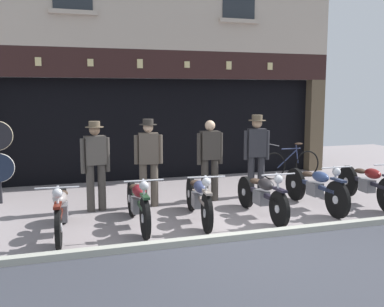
# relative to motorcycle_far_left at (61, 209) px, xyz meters

# --- Properties ---
(ground) EXTENTS (21.47, 22.00, 0.18)m
(ground) POSITION_rel_motorcycle_far_left_xyz_m (2.71, -2.15, -0.46)
(ground) COLOR gray
(shop_facade) EXTENTS (9.77, 4.42, 6.46)m
(shop_facade) POSITION_rel_motorcycle_far_left_xyz_m (2.71, 5.83, 1.32)
(shop_facade) COLOR black
(shop_facade) RESTS_ON ground
(motorcycle_far_left) EXTENTS (0.62, 1.98, 0.91)m
(motorcycle_far_left) POSITION_rel_motorcycle_far_left_xyz_m (0.00, 0.00, 0.00)
(motorcycle_far_left) COLOR black
(motorcycle_far_left) RESTS_ON ground
(motorcycle_left) EXTENTS (0.62, 2.02, 0.93)m
(motorcycle_left) POSITION_rel_motorcycle_far_left_xyz_m (1.25, 0.06, 0.01)
(motorcycle_left) COLOR black
(motorcycle_left) RESTS_ON ground
(motorcycle_center_left) EXTENTS (0.62, 2.05, 0.92)m
(motorcycle_center_left) POSITION_rel_motorcycle_far_left_xyz_m (2.33, 0.06, 0.01)
(motorcycle_center_left) COLOR black
(motorcycle_center_left) RESTS_ON ground
(motorcycle_center) EXTENTS (0.62, 1.98, 0.91)m
(motorcycle_center) POSITION_rel_motorcycle_far_left_xyz_m (3.51, -0.05, -0.00)
(motorcycle_center) COLOR black
(motorcycle_center) RESTS_ON ground
(motorcycle_center_right) EXTENTS (0.62, 2.11, 0.94)m
(motorcycle_center_right) POSITION_rel_motorcycle_far_left_xyz_m (4.75, 0.14, 0.02)
(motorcycle_center_right) COLOR black
(motorcycle_center_right) RESTS_ON ground
(motorcycle_right) EXTENTS (0.62, 2.08, 0.93)m
(motorcycle_right) POSITION_rel_motorcycle_far_left_xyz_m (5.96, 0.12, 0.02)
(motorcycle_right) COLOR black
(motorcycle_right) RESTS_ON ground
(salesman_left) EXTENTS (0.56, 0.34, 1.72)m
(salesman_left) POSITION_rel_motorcycle_far_left_xyz_m (0.69, 1.32, 0.54)
(salesman_left) COLOR #47423D
(salesman_left) RESTS_ON ground
(shopkeeper_center) EXTENTS (0.56, 0.34, 1.74)m
(shopkeeper_center) POSITION_rel_motorcycle_far_left_xyz_m (1.72, 1.33, 0.55)
(shopkeeper_center) COLOR brown
(shopkeeper_center) RESTS_ON ground
(salesman_right) EXTENTS (0.56, 0.25, 1.69)m
(salesman_right) POSITION_rel_motorcycle_far_left_xyz_m (3.03, 1.39, 0.52)
(salesman_right) COLOR #38332D
(salesman_right) RESTS_ON ground
(assistant_far_right) EXTENTS (0.55, 0.37, 1.77)m
(assistant_far_right) POSITION_rel_motorcycle_far_left_xyz_m (4.15, 1.49, 0.58)
(assistant_far_right) COLOR #2D2D33
(assistant_far_right) RESTS_ON ground
(advert_board_near) EXTENTS (0.76, 0.03, 0.94)m
(advert_board_near) POSITION_rel_motorcycle_far_left_xyz_m (4.88, 4.23, 1.21)
(advert_board_near) COLOR beige
(leaning_bicycle) EXTENTS (1.76, 0.50, 0.95)m
(leaning_bicycle) POSITION_rel_motorcycle_far_left_xyz_m (5.95, 3.09, -0.04)
(leaning_bicycle) COLOR black
(leaning_bicycle) RESTS_ON ground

